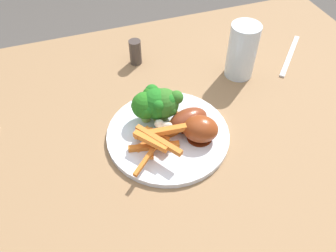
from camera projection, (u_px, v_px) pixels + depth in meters
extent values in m
cube|color=#8E6B47|center=(181.00, 131.00, 0.72)|extent=(1.16, 0.84, 0.03)
cylinder|color=brown|center=(270.00, 95.00, 1.33)|extent=(0.06, 0.06, 0.69)
cylinder|color=silver|center=(168.00, 135.00, 0.69)|extent=(0.25, 0.25, 0.01)
cylinder|color=#84AB49|center=(157.00, 115.00, 0.71)|extent=(0.02, 0.02, 0.02)
sphere|color=#1F6F1D|center=(156.00, 104.00, 0.68)|extent=(0.06, 0.06, 0.06)
sphere|color=#1F6F1D|center=(168.00, 101.00, 0.67)|extent=(0.03, 0.03, 0.03)
sphere|color=#1F6F1D|center=(154.00, 100.00, 0.70)|extent=(0.02, 0.02, 0.02)
sphere|color=#1F6F1D|center=(158.00, 106.00, 0.66)|extent=(0.02, 0.02, 0.02)
sphere|color=#1F6F1D|center=(145.00, 105.00, 0.67)|extent=(0.03, 0.03, 0.03)
sphere|color=#1F6F1D|center=(152.00, 91.00, 0.69)|extent=(0.03, 0.03, 0.03)
sphere|color=#1F6F1D|center=(150.00, 109.00, 0.66)|extent=(0.02, 0.02, 0.02)
cylinder|color=#83A657|center=(164.00, 115.00, 0.71)|extent=(0.02, 0.02, 0.02)
sphere|color=#2F6C21|center=(164.00, 103.00, 0.68)|extent=(0.06, 0.06, 0.06)
sphere|color=#2F6C21|center=(151.00, 98.00, 0.68)|extent=(0.02, 0.02, 0.02)
sphere|color=#2F6C21|center=(176.00, 97.00, 0.67)|extent=(0.03, 0.03, 0.03)
sphere|color=#2F6C21|center=(171.00, 110.00, 0.67)|extent=(0.03, 0.03, 0.03)
cylinder|color=#8AB151|center=(146.00, 116.00, 0.70)|extent=(0.02, 0.02, 0.02)
sphere|color=#246E1A|center=(145.00, 105.00, 0.68)|extent=(0.06, 0.06, 0.06)
sphere|color=#246E1A|center=(147.00, 111.00, 0.67)|extent=(0.03, 0.03, 0.03)
sphere|color=#246E1A|center=(138.00, 106.00, 0.68)|extent=(0.03, 0.03, 0.03)
sphere|color=#246E1A|center=(149.00, 96.00, 0.68)|extent=(0.02, 0.02, 0.02)
sphere|color=#246E1A|center=(142.00, 99.00, 0.69)|extent=(0.02, 0.02, 0.02)
sphere|color=#246E1A|center=(153.00, 103.00, 0.69)|extent=(0.02, 0.02, 0.02)
sphere|color=#246E1A|center=(150.00, 94.00, 0.68)|extent=(0.03, 0.03, 0.03)
cube|color=orange|center=(154.00, 146.00, 0.65)|extent=(0.10, 0.03, 0.01)
cube|color=orange|center=(164.00, 131.00, 0.64)|extent=(0.11, 0.02, 0.01)
cube|color=orange|center=(157.00, 138.00, 0.65)|extent=(0.04, 0.07, 0.01)
cube|color=orange|center=(151.00, 141.00, 0.62)|extent=(0.05, 0.06, 0.01)
cube|color=orange|center=(151.00, 143.00, 0.65)|extent=(0.03, 0.07, 0.01)
cube|color=orange|center=(152.00, 138.00, 0.66)|extent=(0.07, 0.04, 0.01)
cube|color=#C66824|center=(148.00, 156.00, 0.62)|extent=(0.07, 0.07, 0.01)
cube|color=orange|center=(166.00, 129.00, 0.66)|extent=(0.08, 0.08, 0.01)
cube|color=orange|center=(158.00, 140.00, 0.62)|extent=(0.07, 0.09, 0.01)
cube|color=orange|center=(157.00, 139.00, 0.67)|extent=(0.09, 0.03, 0.01)
cylinder|color=#541D0F|center=(188.00, 127.00, 0.69)|extent=(0.04, 0.04, 0.00)
ellipsoid|color=maroon|center=(189.00, 120.00, 0.68)|extent=(0.09, 0.06, 0.04)
cylinder|color=beige|center=(161.00, 131.00, 0.66)|extent=(0.04, 0.02, 0.01)
sphere|color=silver|center=(153.00, 134.00, 0.66)|extent=(0.02, 0.02, 0.02)
cylinder|color=#60210E|center=(199.00, 137.00, 0.68)|extent=(0.05, 0.05, 0.00)
ellipsoid|color=brown|center=(200.00, 129.00, 0.66)|extent=(0.09, 0.09, 0.05)
cylinder|color=beige|center=(170.00, 125.00, 0.67)|extent=(0.04, 0.03, 0.01)
sphere|color=silver|center=(159.00, 124.00, 0.67)|extent=(0.02, 0.02, 0.02)
cube|color=silver|center=(290.00, 55.00, 0.88)|extent=(0.14, 0.14, 0.00)
cylinder|color=silver|center=(242.00, 51.00, 0.78)|extent=(0.07, 0.07, 0.13)
cylinder|color=#423833|center=(135.00, 52.00, 0.84)|extent=(0.03, 0.03, 0.06)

